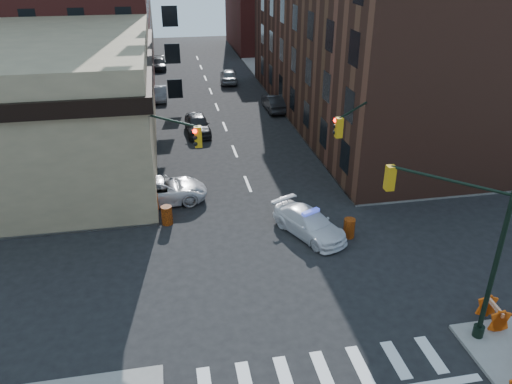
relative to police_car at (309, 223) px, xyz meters
name	(u,v)px	position (x,y,z in m)	size (l,w,h in m)	color
ground	(282,269)	(-2.25, -2.94, -0.71)	(140.00, 140.00, 0.00)	black
sidewalk_ne	(410,84)	(20.75, 29.81, -0.63)	(34.00, 54.50, 0.15)	gray
commercial_row_ne	(368,40)	(10.75, 19.56, 6.29)	(14.00, 34.00, 14.00)	#4D2A1F
filler_ne	(284,6)	(11.75, 55.06, 5.29)	(16.00, 16.00, 12.00)	maroon
signal_pole_se	(471,235)	(3.78, -8.46, 3.91)	(5.40, 5.27, 8.00)	black
signal_pole_nw	(155,157)	(-8.11, 2.40, 3.63)	(3.58, 3.67, 8.00)	black
signal_pole_ne	(360,142)	(3.58, 2.41, 3.63)	(3.67, 3.58, 8.00)	black
tree_ne_near	(296,73)	(5.25, 23.06, 2.78)	(3.00, 3.00, 4.85)	black
tree_ne_far	(278,57)	(5.25, 31.06, 2.78)	(3.00, 3.00, 4.85)	black
police_car	(309,223)	(0.00, 0.00, 0.00)	(1.98, 4.86, 1.41)	white
pickup	(161,190)	(-8.05, 5.51, 0.10)	(2.67, 5.79, 1.61)	silver
parked_car_wnear	(197,124)	(-4.75, 17.76, 0.12)	(1.94, 4.82, 1.64)	black
parked_car_wfar	(160,94)	(-7.75, 28.67, -0.03)	(1.42, 4.08, 1.34)	gray
parked_car_wdeep	(159,64)	(-7.69, 43.01, -0.02)	(1.91, 4.71, 1.37)	black
parked_car_enear	(274,103)	(3.11, 22.90, 0.07)	(1.64, 4.71, 1.55)	black
parked_car_efar	(229,76)	(0.25, 34.46, 0.10)	(1.91, 4.74, 1.61)	gray
pedestrian_a	(120,192)	(-10.50, 5.21, 0.35)	(0.66, 0.43, 1.82)	black
pedestrian_b	(43,214)	(-14.59, 3.33, 0.31)	(0.84, 0.66, 1.73)	black
pedestrian_c	(46,193)	(-14.96, 6.21, 0.23)	(0.92, 0.38, 1.57)	black
barrel_road	(349,228)	(2.10, -0.67, -0.15)	(0.62, 0.62, 1.11)	orange
barrel_bank	(167,215)	(-7.75, 2.66, -0.14)	(0.63, 0.63, 1.13)	#F1370B
barricade_se_a	(493,314)	(5.55, -8.64, -0.06)	(1.33, 0.66, 0.99)	#C63909
barricade_nw_a	(149,202)	(-8.75, 4.37, -0.08)	(1.27, 0.63, 0.95)	#C26109
barricade_nw_b	(79,219)	(-12.71, 3.11, -0.13)	(1.15, 0.57, 0.86)	orange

